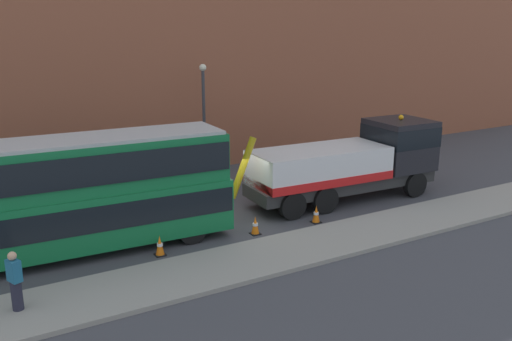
{
  "coord_description": "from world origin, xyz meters",
  "views": [
    {
      "loc": [
        -9.92,
        -18.99,
        7.76
      ],
      "look_at": [
        0.87,
        -0.45,
        2.0
      ],
      "focal_mm": 38.48,
      "sensor_mm": 36.0,
      "label": 1
    }
  ],
  "objects_px": {
    "recovery_tow_truck": "(352,161)",
    "traffic_cone_midway": "(255,226)",
    "double_decker_bus": "(72,192)",
    "traffic_cone_near_bus": "(160,246)",
    "traffic_cone_near_truck": "(316,215)",
    "pedestrian_onlooker": "(15,282)",
    "street_lamp": "(204,111)"
  },
  "relations": [
    {
      "from": "recovery_tow_truck",
      "to": "pedestrian_onlooker",
      "type": "height_order",
      "value": "recovery_tow_truck"
    },
    {
      "from": "double_decker_bus",
      "to": "traffic_cone_near_truck",
      "type": "distance_m",
      "value": 9.39
    },
    {
      "from": "pedestrian_onlooker",
      "to": "traffic_cone_near_truck",
      "type": "bearing_deg",
      "value": -13.25
    },
    {
      "from": "traffic_cone_near_bus",
      "to": "traffic_cone_midway",
      "type": "xyz_separation_m",
      "value": [
        3.84,
        0.05,
        0.0
      ]
    },
    {
      "from": "traffic_cone_midway",
      "to": "pedestrian_onlooker",
      "type": "bearing_deg",
      "value": -167.77
    },
    {
      "from": "double_decker_bus",
      "to": "traffic_cone_midway",
      "type": "xyz_separation_m",
      "value": [
        6.27,
        -1.64,
        -1.89
      ]
    },
    {
      "from": "pedestrian_onlooker",
      "to": "street_lamp",
      "type": "height_order",
      "value": "street_lamp"
    },
    {
      "from": "recovery_tow_truck",
      "to": "double_decker_bus",
      "type": "height_order",
      "value": "double_decker_bus"
    },
    {
      "from": "recovery_tow_truck",
      "to": "double_decker_bus",
      "type": "xyz_separation_m",
      "value": [
        -12.26,
        0.02,
        0.47
      ]
    },
    {
      "from": "pedestrian_onlooker",
      "to": "traffic_cone_near_truck",
      "type": "height_order",
      "value": "pedestrian_onlooker"
    },
    {
      "from": "street_lamp",
      "to": "traffic_cone_midway",
      "type": "bearing_deg",
      "value": -102.19
    },
    {
      "from": "traffic_cone_near_bus",
      "to": "traffic_cone_near_truck",
      "type": "distance_m",
      "value": 6.58
    },
    {
      "from": "traffic_cone_near_bus",
      "to": "street_lamp",
      "type": "height_order",
      "value": "street_lamp"
    },
    {
      "from": "double_decker_bus",
      "to": "pedestrian_onlooker",
      "type": "distance_m",
      "value": 4.4
    },
    {
      "from": "traffic_cone_near_bus",
      "to": "traffic_cone_near_truck",
      "type": "bearing_deg",
      "value": -0.87
    },
    {
      "from": "recovery_tow_truck",
      "to": "traffic_cone_midway",
      "type": "height_order",
      "value": "recovery_tow_truck"
    },
    {
      "from": "double_decker_bus",
      "to": "traffic_cone_near_bus",
      "type": "xyz_separation_m",
      "value": [
        2.44,
        -1.69,
        -1.89
      ]
    },
    {
      "from": "recovery_tow_truck",
      "to": "traffic_cone_near_bus",
      "type": "distance_m",
      "value": 10.06
    },
    {
      "from": "double_decker_bus",
      "to": "traffic_cone_midway",
      "type": "relative_size",
      "value": 15.46
    },
    {
      "from": "pedestrian_onlooker",
      "to": "street_lamp",
      "type": "xyz_separation_m",
      "value": [
        10.42,
        10.15,
        2.49
      ]
    },
    {
      "from": "street_lamp",
      "to": "pedestrian_onlooker",
      "type": "bearing_deg",
      "value": -135.75
    },
    {
      "from": "traffic_cone_midway",
      "to": "street_lamp",
      "type": "distance_m",
      "value": 9.03
    },
    {
      "from": "pedestrian_onlooker",
      "to": "traffic_cone_near_bus",
      "type": "relative_size",
      "value": 2.38
    },
    {
      "from": "recovery_tow_truck",
      "to": "traffic_cone_midway",
      "type": "xyz_separation_m",
      "value": [
        -5.99,
        -1.61,
        -1.42
      ]
    },
    {
      "from": "double_decker_bus",
      "to": "pedestrian_onlooker",
      "type": "xyz_separation_m",
      "value": [
        -2.35,
        -3.51,
        -1.25
      ]
    },
    {
      "from": "double_decker_bus",
      "to": "pedestrian_onlooker",
      "type": "bearing_deg",
      "value": -121.19
    },
    {
      "from": "recovery_tow_truck",
      "to": "pedestrian_onlooker",
      "type": "xyz_separation_m",
      "value": [
        -14.61,
        -3.49,
        -0.77
      ]
    },
    {
      "from": "double_decker_bus",
      "to": "traffic_cone_near_truck",
      "type": "height_order",
      "value": "double_decker_bus"
    },
    {
      "from": "street_lamp",
      "to": "double_decker_bus",
      "type": "bearing_deg",
      "value": -140.53
    },
    {
      "from": "recovery_tow_truck",
      "to": "street_lamp",
      "type": "xyz_separation_m",
      "value": [
        -4.2,
        6.66,
        1.71
      ]
    },
    {
      "from": "double_decker_bus",
      "to": "traffic_cone_midway",
      "type": "distance_m",
      "value": 6.75
    },
    {
      "from": "recovery_tow_truck",
      "to": "traffic_cone_near_truck",
      "type": "height_order",
      "value": "recovery_tow_truck"
    }
  ]
}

